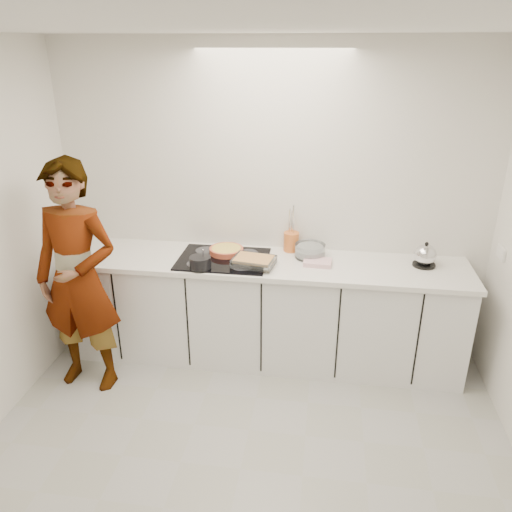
# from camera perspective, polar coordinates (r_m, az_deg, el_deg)

# --- Properties ---
(floor) EXTENTS (3.60, 3.20, 0.00)m
(floor) POSITION_cam_1_polar(r_m,az_deg,el_deg) (3.50, -1.79, -23.15)
(floor) COLOR #AAAAA7
(floor) RESTS_ON ground
(ceiling) EXTENTS (3.60, 3.20, 0.00)m
(ceiling) POSITION_cam_1_polar(r_m,az_deg,el_deg) (2.42, -2.62, 24.78)
(ceiling) COLOR white
(ceiling) RESTS_ON wall_back
(wall_back) EXTENTS (3.60, 0.00, 2.60)m
(wall_back) POSITION_cam_1_polar(r_m,az_deg,el_deg) (4.19, 1.76, 6.04)
(wall_back) COLOR silver
(wall_back) RESTS_ON ground
(base_cabinets) EXTENTS (3.20, 0.58, 0.87)m
(base_cabinets) POSITION_cam_1_polar(r_m,az_deg,el_deg) (4.24, 1.12, -6.49)
(base_cabinets) COLOR white
(base_cabinets) RESTS_ON floor
(countertop) EXTENTS (3.24, 0.64, 0.04)m
(countertop) POSITION_cam_1_polar(r_m,az_deg,el_deg) (4.03, 1.17, -0.86)
(countertop) COLOR white
(countertop) RESTS_ON base_cabinets
(hob) EXTENTS (0.72, 0.54, 0.01)m
(hob) POSITION_cam_1_polar(r_m,az_deg,el_deg) (4.06, -3.77, -0.34)
(hob) COLOR black
(hob) RESTS_ON countertop
(tart_dish) EXTENTS (0.33, 0.33, 0.05)m
(tart_dish) POSITION_cam_1_polar(r_m,az_deg,el_deg) (4.15, -3.41, 0.67)
(tart_dish) COLOR #CB5538
(tart_dish) RESTS_ON hob
(saucepan) EXTENTS (0.18, 0.18, 0.16)m
(saucepan) POSITION_cam_1_polar(r_m,az_deg,el_deg) (3.88, -6.39, -0.73)
(saucepan) COLOR black
(saucepan) RESTS_ON hob
(baking_dish) EXTENTS (0.35, 0.28, 0.06)m
(baking_dish) POSITION_cam_1_polar(r_m,az_deg,el_deg) (3.91, -0.25, -0.57)
(baking_dish) COLOR silver
(baking_dish) RESTS_ON hob
(mixing_bowl) EXTENTS (0.32, 0.32, 0.11)m
(mixing_bowl) POSITION_cam_1_polar(r_m,az_deg,el_deg) (4.11, 6.18, 0.54)
(mixing_bowl) COLOR silver
(mixing_bowl) RESTS_ON countertop
(tea_towel) EXTENTS (0.23, 0.17, 0.04)m
(tea_towel) POSITION_cam_1_polar(r_m,az_deg,el_deg) (3.99, 7.05, -0.72)
(tea_towel) COLOR white
(tea_towel) RESTS_ON countertop
(kettle) EXTENTS (0.20, 0.20, 0.20)m
(kettle) POSITION_cam_1_polar(r_m,az_deg,el_deg) (4.13, 18.76, 0.01)
(kettle) COLOR black
(kettle) RESTS_ON countertop
(utensil_crock) EXTENTS (0.13, 0.13, 0.16)m
(utensil_crock) POSITION_cam_1_polar(r_m,az_deg,el_deg) (4.21, 4.05, 1.65)
(utensil_crock) COLOR orange
(utensil_crock) RESTS_ON countertop
(cook) EXTENTS (0.69, 0.49, 1.82)m
(cook) POSITION_cam_1_polar(r_m,az_deg,el_deg) (3.96, -19.68, -2.50)
(cook) COLOR white
(cook) RESTS_ON floor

